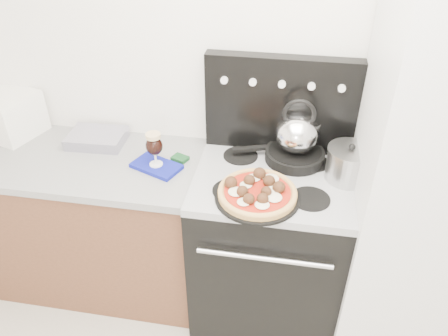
% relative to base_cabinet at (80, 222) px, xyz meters
% --- Properties ---
extents(room_shell, '(3.52, 3.01, 2.52)m').
position_rel_base_cabinet_xyz_m(room_shell, '(1.02, -0.91, 0.82)').
color(room_shell, '#BEB4A6').
rests_on(room_shell, ground).
extents(base_cabinet, '(1.45, 0.60, 0.86)m').
position_rel_base_cabinet_xyz_m(base_cabinet, '(0.00, 0.00, 0.00)').
color(base_cabinet, brown).
rests_on(base_cabinet, ground).
extents(countertop, '(1.48, 0.63, 0.04)m').
position_rel_base_cabinet_xyz_m(countertop, '(0.00, 0.00, 0.45)').
color(countertop, gray).
rests_on(countertop, base_cabinet).
extents(stove_body, '(0.76, 0.65, 0.88)m').
position_rel_base_cabinet_xyz_m(stove_body, '(1.10, -0.02, 0.01)').
color(stove_body, black).
rests_on(stove_body, ground).
extents(cooktop, '(0.76, 0.65, 0.04)m').
position_rel_base_cabinet_xyz_m(cooktop, '(1.10, -0.02, 0.47)').
color(cooktop, '#ADADB2').
rests_on(cooktop, stove_body).
extents(backguard, '(0.76, 0.08, 0.50)m').
position_rel_base_cabinet_xyz_m(backguard, '(1.10, 0.25, 0.74)').
color(backguard, black).
rests_on(backguard, cooktop).
extents(fridge, '(0.64, 0.68, 1.90)m').
position_rel_base_cabinet_xyz_m(fridge, '(1.80, -0.05, 0.52)').
color(fridge, silver).
rests_on(fridge, ground).
extents(toaster_oven, '(0.44, 0.38, 0.24)m').
position_rel_base_cabinet_xyz_m(toaster_oven, '(-0.43, 0.19, 0.59)').
color(toaster_oven, white).
rests_on(toaster_oven, countertop).
extents(foil_sheet, '(0.31, 0.23, 0.06)m').
position_rel_base_cabinet_xyz_m(foil_sheet, '(0.13, 0.15, 0.50)').
color(foil_sheet, silver).
rests_on(foil_sheet, countertop).
extents(oven_mitt, '(0.28, 0.22, 0.02)m').
position_rel_base_cabinet_xyz_m(oven_mitt, '(0.52, -0.03, 0.48)').
color(oven_mitt, '#121996').
rests_on(oven_mitt, countertop).
extents(beer_glass, '(0.11, 0.11, 0.18)m').
position_rel_base_cabinet_xyz_m(beer_glass, '(0.52, -0.03, 0.58)').
color(beer_glass, black).
rests_on(beer_glass, oven_mitt).
extents(pizza_pan, '(0.43, 0.43, 0.01)m').
position_rel_base_cabinet_xyz_m(pizza_pan, '(1.05, -0.21, 0.50)').
color(pizza_pan, black).
rests_on(pizza_pan, cooktop).
extents(pizza, '(0.43, 0.43, 0.05)m').
position_rel_base_cabinet_xyz_m(pizza, '(1.05, -0.21, 0.53)').
color(pizza, '#E9A25C').
rests_on(pizza, pizza_pan).
extents(skillet, '(0.38, 0.38, 0.05)m').
position_rel_base_cabinet_xyz_m(skillet, '(1.20, 0.14, 0.52)').
color(skillet, black).
rests_on(skillet, cooktop).
extents(tea_kettle, '(0.24, 0.24, 0.24)m').
position_rel_base_cabinet_xyz_m(tea_kettle, '(1.20, 0.14, 0.66)').
color(tea_kettle, silver).
rests_on(tea_kettle, skillet).
extents(stock_pot, '(0.24, 0.24, 0.15)m').
position_rel_base_cabinet_xyz_m(stock_pot, '(1.45, 0.02, 0.57)').
color(stock_pot, '#B2B2B2').
rests_on(stock_pot, cooktop).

